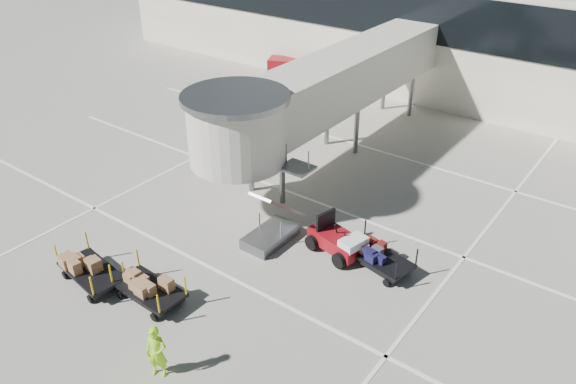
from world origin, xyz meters
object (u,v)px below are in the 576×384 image
Objects in this scene: suitcase_cart at (380,259)px; ground_worker at (157,352)px; belt_loader at (293,68)px; baggage_tug at (338,241)px; box_cart_near at (149,289)px; box_cart_far at (93,272)px.

ground_worker is at bearing -96.36° from suitcase_cart.
baggage_tug is at bearing -72.64° from belt_loader.
baggage_tug is 1.39× the size of ground_worker.
ground_worker reaches higher than baggage_tug.
belt_loader is at bearing 116.24° from box_cart_near.
belt_loader is (-8.69, 25.18, 0.19)m from box_cart_far.
suitcase_cart is at bearing 50.45° from box_cart_near.
baggage_tug is 0.77× the size of box_cart_near.
belt_loader is at bearing 144.08° from baggage_tug.
box_cart_far is (-8.69, -7.68, 0.05)m from suitcase_cart.
baggage_tug is 9.27m from ground_worker.
belt_loader is at bearing 92.45° from ground_worker.
ground_worker reaches higher than belt_loader.
ground_worker is (-3.07, -9.30, 0.51)m from suitcase_cart.
suitcase_cart is at bearing -68.98° from belt_loader.
ground_worker is (5.62, -1.62, 0.45)m from box_cart_far.
ground_worker is (3.07, -2.27, 0.45)m from box_cart_near.
ground_worker is at bearing -8.28° from box_cart_far.
baggage_tug is 0.77× the size of suitcase_cart.
baggage_tug is at bearing 57.69° from ground_worker.
baggage_tug is 2.01m from suitcase_cart.
baggage_tug is at bearing 56.38° from box_cart_far.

